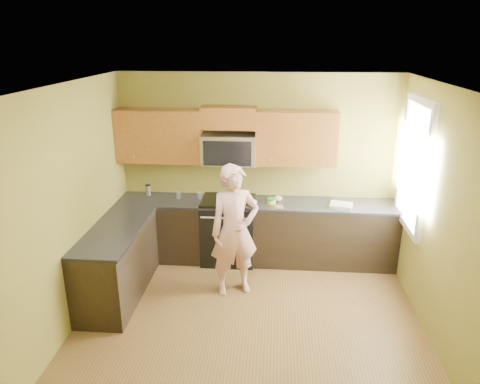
# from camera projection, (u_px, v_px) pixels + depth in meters

# --- Properties ---
(floor) EXTENTS (4.00, 4.00, 0.00)m
(floor) POSITION_uv_depth(u_px,v_px,m) (248.00, 329.00, 5.10)
(floor) COLOR brown
(floor) RESTS_ON ground
(ceiling) EXTENTS (4.00, 4.00, 0.00)m
(ceiling) POSITION_uv_depth(u_px,v_px,m) (250.00, 88.00, 4.20)
(ceiling) COLOR white
(ceiling) RESTS_ON ground
(wall_back) EXTENTS (4.00, 0.00, 4.00)m
(wall_back) POSITION_uv_depth(u_px,v_px,m) (257.00, 167.00, 6.53)
(wall_back) COLOR olive
(wall_back) RESTS_ON ground
(wall_front) EXTENTS (4.00, 0.00, 4.00)m
(wall_front) POSITION_uv_depth(u_px,v_px,m) (229.00, 345.00, 2.77)
(wall_front) COLOR olive
(wall_front) RESTS_ON ground
(wall_left) EXTENTS (0.00, 4.00, 4.00)m
(wall_left) POSITION_uv_depth(u_px,v_px,m) (64.00, 214.00, 4.80)
(wall_left) COLOR olive
(wall_left) RESTS_ON ground
(wall_right) EXTENTS (0.00, 4.00, 4.00)m
(wall_right) POSITION_uv_depth(u_px,v_px,m) (447.00, 226.00, 4.50)
(wall_right) COLOR olive
(wall_right) RESTS_ON ground
(cabinet_back_run) EXTENTS (4.00, 0.60, 0.88)m
(cabinet_back_run) POSITION_uv_depth(u_px,v_px,m) (256.00, 232.00, 6.55)
(cabinet_back_run) COLOR black
(cabinet_back_run) RESTS_ON floor
(cabinet_left_run) EXTENTS (0.60, 1.60, 0.88)m
(cabinet_left_run) POSITION_uv_depth(u_px,v_px,m) (118.00, 264.00, 5.65)
(cabinet_left_run) COLOR black
(cabinet_left_run) RESTS_ON floor
(countertop_back) EXTENTS (4.00, 0.62, 0.04)m
(countertop_back) POSITION_uv_depth(u_px,v_px,m) (256.00, 203.00, 6.39)
(countertop_back) COLOR black
(countertop_back) RESTS_ON cabinet_back_run
(countertop_left) EXTENTS (0.62, 1.60, 0.04)m
(countertop_left) POSITION_uv_depth(u_px,v_px,m) (115.00, 230.00, 5.49)
(countertop_left) COLOR black
(countertop_left) RESTS_ON cabinet_left_run
(stove) EXTENTS (0.76, 0.65, 0.95)m
(stove) POSITION_uv_depth(u_px,v_px,m) (229.00, 230.00, 6.55)
(stove) COLOR black
(stove) RESTS_ON floor
(microwave) EXTENTS (0.76, 0.40, 0.42)m
(microwave) POSITION_uv_depth(u_px,v_px,m) (229.00, 163.00, 6.34)
(microwave) COLOR silver
(microwave) RESTS_ON wall_back
(upper_cab_left) EXTENTS (1.22, 0.33, 0.75)m
(upper_cab_left) POSITION_uv_depth(u_px,v_px,m) (161.00, 161.00, 6.45)
(upper_cab_left) COLOR brown
(upper_cab_left) RESTS_ON wall_back
(upper_cab_right) EXTENTS (1.12, 0.33, 0.75)m
(upper_cab_right) POSITION_uv_depth(u_px,v_px,m) (295.00, 164.00, 6.30)
(upper_cab_right) COLOR brown
(upper_cab_right) RESTS_ON wall_back
(upper_cab_over_mw) EXTENTS (0.76, 0.33, 0.30)m
(upper_cab_over_mw) POSITION_uv_depth(u_px,v_px,m) (229.00, 117.00, 6.16)
(upper_cab_over_mw) COLOR brown
(upper_cab_over_mw) RESTS_ON wall_back
(window) EXTENTS (0.06, 1.06, 1.66)m
(window) POSITION_uv_depth(u_px,v_px,m) (414.00, 165.00, 5.53)
(window) COLOR white
(window) RESTS_ON wall_right
(woman) EXTENTS (0.73, 0.61, 1.71)m
(woman) POSITION_uv_depth(u_px,v_px,m) (235.00, 231.00, 5.60)
(woman) COLOR #EA7975
(woman) RESTS_ON floor
(frying_pan) EXTENTS (0.32, 0.51, 0.06)m
(frying_pan) POSITION_uv_depth(u_px,v_px,m) (226.00, 202.00, 6.27)
(frying_pan) COLOR black
(frying_pan) RESTS_ON stove
(butter_tub) EXTENTS (0.15, 0.15, 0.09)m
(butter_tub) POSITION_uv_depth(u_px,v_px,m) (271.00, 203.00, 6.33)
(butter_tub) COLOR #F6F741
(butter_tub) RESTS_ON countertop_back
(toast_slice) EXTENTS (0.11, 0.11, 0.01)m
(toast_slice) POSITION_uv_depth(u_px,v_px,m) (279.00, 207.00, 6.16)
(toast_slice) COLOR #B27F47
(toast_slice) RESTS_ON countertop_back
(napkin_a) EXTENTS (0.13, 0.14, 0.06)m
(napkin_a) POSITION_uv_depth(u_px,v_px,m) (253.00, 202.00, 6.29)
(napkin_a) COLOR silver
(napkin_a) RESTS_ON countertop_back
(napkin_b) EXTENTS (0.15, 0.16, 0.07)m
(napkin_b) POSITION_uv_depth(u_px,v_px,m) (278.00, 198.00, 6.42)
(napkin_b) COLOR silver
(napkin_b) RESTS_ON countertop_back
(dish_towel) EXTENTS (0.35, 0.30, 0.05)m
(dish_towel) POSITION_uv_depth(u_px,v_px,m) (341.00, 205.00, 6.17)
(dish_towel) COLOR white
(dish_towel) RESTS_ON countertop_back
(travel_mug) EXTENTS (0.08, 0.08, 0.17)m
(travel_mug) POSITION_uv_depth(u_px,v_px,m) (149.00, 195.00, 6.65)
(travel_mug) COLOR silver
(travel_mug) RESTS_ON countertop_back
(glass_a) EXTENTS (0.08, 0.08, 0.12)m
(glass_a) POSITION_uv_depth(u_px,v_px,m) (179.00, 194.00, 6.50)
(glass_a) COLOR silver
(glass_a) RESTS_ON countertop_back
(glass_c) EXTENTS (0.08, 0.08, 0.12)m
(glass_c) POSITION_uv_depth(u_px,v_px,m) (200.00, 195.00, 6.48)
(glass_c) COLOR silver
(glass_c) RESTS_ON countertop_back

